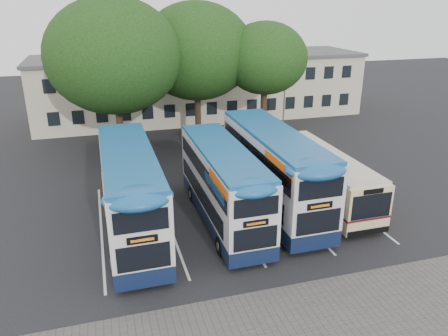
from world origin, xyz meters
TOP-DOWN VIEW (x-y plane):
  - ground at (0.00, 0.00)m, footprint 120.00×120.00m
  - paving_strip at (-2.00, -5.00)m, footprint 40.00×6.00m
  - bay_lines at (-3.75, 5.00)m, footprint 14.12×11.00m
  - depot_building at (0.00, 26.99)m, footprint 32.40×8.40m
  - lamp_post at (6.00, 19.97)m, footprint 0.25×1.05m
  - tree_left at (-8.84, 16.29)m, footprint 9.56×9.56m
  - tree_mid at (-2.33, 18.71)m, footprint 9.01×9.01m
  - tree_right at (2.65, 16.58)m, footprint 6.61×6.61m
  - bus_dd_left at (-9.14, 4.44)m, footprint 2.57×10.62m
  - bus_dd_mid at (-4.35, 4.39)m, footprint 2.41×9.93m
  - bus_dd_right at (-1.19, 5.19)m, footprint 2.64×10.88m
  - bus_single at (2.01, 5.33)m, footprint 2.49×9.79m

SIDE VIEW (x-z plane):
  - ground at x=0.00m, z-range 0.00..0.00m
  - paving_strip at x=-2.00m, z-range 0.00..0.01m
  - bay_lines at x=-3.75m, z-range 0.00..0.01m
  - bus_single at x=2.01m, z-range 0.19..3.11m
  - bus_dd_mid at x=-4.35m, z-range 0.21..4.35m
  - bus_dd_left at x=-9.14m, z-range 0.23..4.65m
  - bus_dd_right at x=-1.19m, z-range 0.23..4.77m
  - depot_building at x=0.00m, z-range 0.05..6.25m
  - lamp_post at x=6.00m, z-range 0.55..9.61m
  - tree_right at x=2.65m, z-range 2.05..11.82m
  - tree_mid at x=-2.33m, z-range 1.78..13.03m
  - tree_left at x=-8.84m, z-range 1.73..13.34m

